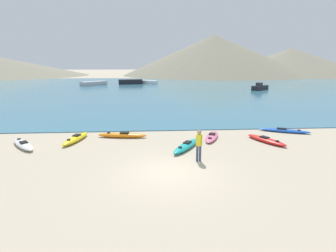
{
  "coord_description": "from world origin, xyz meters",
  "views": [
    {
      "loc": [
        -0.84,
        -11.22,
        4.93
      ],
      "look_at": [
        0.42,
        7.13,
        0.5
      ],
      "focal_mm": 28.0,
      "sensor_mm": 36.0,
      "label": 1
    }
  ],
  "objects_px": {
    "kayak_on_sand_2": "(76,139)",
    "kayak_on_sand_4": "(23,144)",
    "moored_boat_1": "(94,83)",
    "kayak_on_sand_3": "(266,140)",
    "kayak_on_sand_1": "(122,135)",
    "kayak_on_sand_6": "(186,146)",
    "kayak_on_sand_5": "(284,131)",
    "moored_boat_2": "(146,82)",
    "moored_boat_4": "(260,87)",
    "moored_boat_3": "(130,82)",
    "person_near_foreground": "(199,144)",
    "kayak_on_sand_0": "(212,137)"
  },
  "relations": [
    {
      "from": "kayak_on_sand_4",
      "to": "moored_boat_2",
      "type": "height_order",
      "value": "moored_boat_2"
    },
    {
      "from": "kayak_on_sand_4",
      "to": "moored_boat_2",
      "type": "distance_m",
      "value": 49.39
    },
    {
      "from": "kayak_on_sand_4",
      "to": "kayak_on_sand_3",
      "type": "bearing_deg",
      "value": -0.27
    },
    {
      "from": "kayak_on_sand_3",
      "to": "kayak_on_sand_5",
      "type": "height_order",
      "value": "kayak_on_sand_3"
    },
    {
      "from": "kayak_on_sand_1",
      "to": "kayak_on_sand_6",
      "type": "xyz_separation_m",
      "value": [
        4.02,
        -2.65,
        0.0
      ]
    },
    {
      "from": "moored_boat_4",
      "to": "moored_boat_2",
      "type": "bearing_deg",
      "value": 141.54
    },
    {
      "from": "kayak_on_sand_3",
      "to": "person_near_foreground",
      "type": "distance_m",
      "value": 5.83
    },
    {
      "from": "kayak_on_sand_6",
      "to": "moored_boat_2",
      "type": "height_order",
      "value": "moored_boat_2"
    },
    {
      "from": "person_near_foreground",
      "to": "moored_boat_2",
      "type": "bearing_deg",
      "value": 93.69
    },
    {
      "from": "kayak_on_sand_0",
      "to": "kayak_on_sand_2",
      "type": "relative_size",
      "value": 0.97
    },
    {
      "from": "kayak_on_sand_5",
      "to": "person_near_foreground",
      "type": "xyz_separation_m",
      "value": [
        -7.31,
        -5.32,
        0.82
      ]
    },
    {
      "from": "kayak_on_sand_3",
      "to": "moored_boat_2",
      "type": "xyz_separation_m",
      "value": [
        -8.28,
        48.99,
        0.31
      ]
    },
    {
      "from": "kayak_on_sand_2",
      "to": "moored_boat_1",
      "type": "distance_m",
      "value": 44.44
    },
    {
      "from": "kayak_on_sand_4",
      "to": "moored_boat_1",
      "type": "relative_size",
      "value": 0.49
    },
    {
      "from": "kayak_on_sand_6",
      "to": "moored_boat_3",
      "type": "distance_m",
      "value": 49.11
    },
    {
      "from": "kayak_on_sand_2",
      "to": "kayak_on_sand_3",
      "type": "bearing_deg",
      "value": -4.99
    },
    {
      "from": "moored_boat_1",
      "to": "kayak_on_sand_3",
      "type": "bearing_deg",
      "value": -66.03
    },
    {
      "from": "kayak_on_sand_4",
      "to": "kayak_on_sand_5",
      "type": "height_order",
      "value": "kayak_on_sand_4"
    },
    {
      "from": "kayak_on_sand_4",
      "to": "moored_boat_3",
      "type": "bearing_deg",
      "value": 86.28
    },
    {
      "from": "person_near_foreground",
      "to": "moored_boat_2",
      "type": "distance_m",
      "value": 52.11
    },
    {
      "from": "kayak_on_sand_2",
      "to": "moored_boat_4",
      "type": "height_order",
      "value": "moored_boat_4"
    },
    {
      "from": "moored_boat_1",
      "to": "kayak_on_sand_4",
      "type": "bearing_deg",
      "value": -83.78
    },
    {
      "from": "kayak_on_sand_4",
      "to": "moored_boat_4",
      "type": "distance_m",
      "value": 42.57
    },
    {
      "from": "kayak_on_sand_1",
      "to": "moored_boat_4",
      "type": "bearing_deg",
      "value": 53.6
    },
    {
      "from": "kayak_on_sand_0",
      "to": "kayak_on_sand_5",
      "type": "bearing_deg",
      "value": 12.19
    },
    {
      "from": "kayak_on_sand_4",
      "to": "kayak_on_sand_5",
      "type": "bearing_deg",
      "value": 7.35
    },
    {
      "from": "kayak_on_sand_0",
      "to": "person_near_foreground",
      "type": "distance_m",
      "value": 4.5
    },
    {
      "from": "kayak_on_sand_5",
      "to": "kayak_on_sand_1",
      "type": "bearing_deg",
      "value": -177.12
    },
    {
      "from": "kayak_on_sand_1",
      "to": "person_near_foreground",
      "type": "height_order",
      "value": "person_near_foreground"
    },
    {
      "from": "kayak_on_sand_1",
      "to": "kayak_on_sand_6",
      "type": "distance_m",
      "value": 4.82
    },
    {
      "from": "kayak_on_sand_5",
      "to": "kayak_on_sand_6",
      "type": "bearing_deg",
      "value": -157.08
    },
    {
      "from": "kayak_on_sand_5",
      "to": "kayak_on_sand_3",
      "type": "bearing_deg",
      "value": -135.76
    },
    {
      "from": "kayak_on_sand_6",
      "to": "moored_boat_4",
      "type": "relative_size",
      "value": 0.75
    },
    {
      "from": "kayak_on_sand_2",
      "to": "moored_boat_2",
      "type": "xyz_separation_m",
      "value": [
        3.93,
        47.93,
        0.28
      ]
    },
    {
      "from": "moored_boat_1",
      "to": "kayak_on_sand_5",
      "type": "bearing_deg",
      "value": -62.31
    },
    {
      "from": "kayak_on_sand_6",
      "to": "moored_boat_1",
      "type": "height_order",
      "value": "moored_boat_1"
    },
    {
      "from": "kayak_on_sand_2",
      "to": "moored_boat_3",
      "type": "distance_m",
      "value": 46.67
    },
    {
      "from": "kayak_on_sand_2",
      "to": "kayak_on_sand_4",
      "type": "distance_m",
      "value": 3.01
    },
    {
      "from": "kayak_on_sand_1",
      "to": "moored_boat_3",
      "type": "xyz_separation_m",
      "value": [
        -2.65,
        46.0,
        0.45
      ]
    },
    {
      "from": "kayak_on_sand_5",
      "to": "kayak_on_sand_6",
      "type": "relative_size",
      "value": 1.16
    },
    {
      "from": "moored_boat_4",
      "to": "moored_boat_3",
      "type": "bearing_deg",
      "value": 147.9
    },
    {
      "from": "moored_boat_3",
      "to": "kayak_on_sand_4",
      "type": "bearing_deg",
      "value": -93.72
    },
    {
      "from": "moored_boat_2",
      "to": "moored_boat_3",
      "type": "height_order",
      "value": "moored_boat_3"
    },
    {
      "from": "moored_boat_2",
      "to": "moored_boat_4",
      "type": "xyz_separation_m",
      "value": [
        21.33,
        -16.95,
        0.09
      ]
    },
    {
      "from": "kayak_on_sand_1",
      "to": "person_near_foreground",
      "type": "relative_size",
      "value": 2.06
    },
    {
      "from": "kayak_on_sand_0",
      "to": "kayak_on_sand_4",
      "type": "height_order",
      "value": "kayak_on_sand_4"
    },
    {
      "from": "person_near_foreground",
      "to": "moored_boat_2",
      "type": "xyz_separation_m",
      "value": [
        -3.36,
        52.0,
        -0.49
      ]
    },
    {
      "from": "kayak_on_sand_2",
      "to": "kayak_on_sand_6",
      "type": "distance_m",
      "value": 7.22
    },
    {
      "from": "kayak_on_sand_0",
      "to": "person_near_foreground",
      "type": "relative_size",
      "value": 1.8
    },
    {
      "from": "moored_boat_1",
      "to": "moored_boat_2",
      "type": "bearing_deg",
      "value": 19.65
    }
  ]
}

